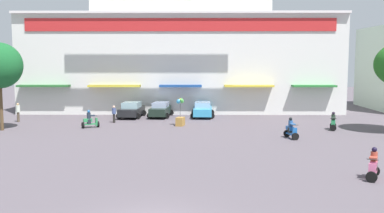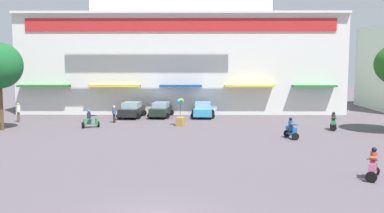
{
  "view_description": "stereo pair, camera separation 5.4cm",
  "coord_description": "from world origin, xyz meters",
  "px_view_note": "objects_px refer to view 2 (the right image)",
  "views": [
    {
      "loc": [
        1.55,
        -14.38,
        5.7
      ],
      "look_at": [
        1.33,
        15.16,
        2.49
      ],
      "focal_mm": 40.11,
      "sensor_mm": 36.0,
      "label": 1
    },
    {
      "loc": [
        1.61,
        -14.37,
        5.7
      ],
      "look_at": [
        1.33,
        15.16,
        2.49
      ],
      "focal_mm": 40.11,
      "sensor_mm": 36.0,
      "label": 2
    }
  ],
  "objects_px": {
    "parked_car_1": "(161,109)",
    "scooter_rider_0": "(333,122)",
    "pedestrian_0": "(114,113)",
    "parked_car_2": "(203,109)",
    "balloon_vendor_cart": "(180,115)",
    "pedestrian_1": "(18,111)",
    "scooter_rider_1": "(90,121)",
    "scooter_rider_3": "(373,166)",
    "scooter_rider_4": "(291,130)",
    "parked_car_0": "(132,110)"
  },
  "relations": [
    {
      "from": "scooter_rider_1",
      "to": "scooter_rider_0",
      "type": "bearing_deg",
      "value": -2.47
    },
    {
      "from": "scooter_rider_1",
      "to": "balloon_vendor_cart",
      "type": "height_order",
      "value": "balloon_vendor_cart"
    },
    {
      "from": "scooter_rider_4",
      "to": "parked_car_1",
      "type": "bearing_deg",
      "value": 131.77
    },
    {
      "from": "scooter_rider_1",
      "to": "pedestrian_0",
      "type": "bearing_deg",
      "value": 63.47
    },
    {
      "from": "parked_car_2",
      "to": "parked_car_0",
      "type": "bearing_deg",
      "value": -176.91
    },
    {
      "from": "pedestrian_1",
      "to": "pedestrian_0",
      "type": "bearing_deg",
      "value": -2.91
    },
    {
      "from": "pedestrian_0",
      "to": "pedestrian_1",
      "type": "bearing_deg",
      "value": 177.09
    },
    {
      "from": "parked_car_0",
      "to": "scooter_rider_1",
      "type": "height_order",
      "value": "parked_car_0"
    },
    {
      "from": "scooter_rider_0",
      "to": "scooter_rider_3",
      "type": "bearing_deg",
      "value": -100.67
    },
    {
      "from": "parked_car_0",
      "to": "scooter_rider_3",
      "type": "height_order",
      "value": "scooter_rider_3"
    },
    {
      "from": "pedestrian_0",
      "to": "balloon_vendor_cart",
      "type": "relative_size",
      "value": 0.65
    },
    {
      "from": "parked_car_2",
      "to": "balloon_vendor_cart",
      "type": "bearing_deg",
      "value": -109.46
    },
    {
      "from": "scooter_rider_1",
      "to": "pedestrian_1",
      "type": "height_order",
      "value": "pedestrian_1"
    },
    {
      "from": "scooter_rider_0",
      "to": "parked_car_1",
      "type": "bearing_deg",
      "value": 152.19
    },
    {
      "from": "scooter_rider_3",
      "to": "pedestrian_0",
      "type": "relative_size",
      "value": 0.99
    },
    {
      "from": "scooter_rider_3",
      "to": "scooter_rider_4",
      "type": "relative_size",
      "value": 0.99
    },
    {
      "from": "scooter_rider_1",
      "to": "scooter_rider_4",
      "type": "distance_m",
      "value": 16.58
    },
    {
      "from": "parked_car_1",
      "to": "scooter_rider_3",
      "type": "xyz_separation_m",
      "value": [
        12.02,
        -22.48,
        -0.11
      ]
    },
    {
      "from": "parked_car_1",
      "to": "scooter_rider_0",
      "type": "height_order",
      "value": "parked_car_1"
    },
    {
      "from": "scooter_rider_3",
      "to": "balloon_vendor_cart",
      "type": "relative_size",
      "value": 0.64
    },
    {
      "from": "parked_car_0",
      "to": "pedestrian_1",
      "type": "bearing_deg",
      "value": -162.4
    },
    {
      "from": "scooter_rider_3",
      "to": "parked_car_2",
      "type": "bearing_deg",
      "value": 109.11
    },
    {
      "from": "parked_car_1",
      "to": "pedestrian_0",
      "type": "relative_size",
      "value": 2.8
    },
    {
      "from": "scooter_rider_1",
      "to": "scooter_rider_4",
      "type": "bearing_deg",
      "value": -16.8
    },
    {
      "from": "scooter_rider_0",
      "to": "scooter_rider_3",
      "type": "distance_m",
      "value": 14.94
    },
    {
      "from": "scooter_rider_4",
      "to": "pedestrian_0",
      "type": "relative_size",
      "value": 1.0
    },
    {
      "from": "scooter_rider_3",
      "to": "balloon_vendor_cart",
      "type": "bearing_deg",
      "value": 120.51
    },
    {
      "from": "scooter_rider_4",
      "to": "balloon_vendor_cart",
      "type": "xyz_separation_m",
      "value": [
        -8.3,
        5.96,
        0.34
      ]
    },
    {
      "from": "parked_car_2",
      "to": "scooter_rider_3",
      "type": "distance_m",
      "value": 23.83
    },
    {
      "from": "scooter_rider_1",
      "to": "scooter_rider_3",
      "type": "xyz_separation_m",
      "value": [
        17.43,
        -15.55,
        0.03
      ]
    },
    {
      "from": "pedestrian_1",
      "to": "balloon_vendor_cart",
      "type": "relative_size",
      "value": 0.73
    },
    {
      "from": "scooter_rider_4",
      "to": "balloon_vendor_cart",
      "type": "relative_size",
      "value": 0.65
    },
    {
      "from": "parked_car_2",
      "to": "scooter_rider_0",
      "type": "height_order",
      "value": "parked_car_2"
    },
    {
      "from": "balloon_vendor_cart",
      "to": "pedestrian_0",
      "type": "bearing_deg",
      "value": 163.73
    },
    {
      "from": "scooter_rider_0",
      "to": "scooter_rider_1",
      "type": "bearing_deg",
      "value": 177.53
    },
    {
      "from": "parked_car_1",
      "to": "scooter_rider_1",
      "type": "distance_m",
      "value": 8.79
    },
    {
      "from": "scooter_rider_1",
      "to": "balloon_vendor_cart",
      "type": "distance_m",
      "value": 7.67
    },
    {
      "from": "scooter_rider_0",
      "to": "balloon_vendor_cart",
      "type": "height_order",
      "value": "balloon_vendor_cart"
    },
    {
      "from": "scooter_rider_1",
      "to": "parked_car_2",
      "type": "bearing_deg",
      "value": 35.91
    },
    {
      "from": "parked_car_2",
      "to": "scooter_rider_0",
      "type": "distance_m",
      "value": 13.16
    },
    {
      "from": "parked_car_0",
      "to": "parked_car_1",
      "type": "height_order",
      "value": "parked_car_0"
    },
    {
      "from": "parked_car_0",
      "to": "parked_car_1",
      "type": "distance_m",
      "value": 2.89
    },
    {
      "from": "scooter_rider_1",
      "to": "pedestrian_1",
      "type": "bearing_deg",
      "value": 155.54
    },
    {
      "from": "pedestrian_0",
      "to": "balloon_vendor_cart",
      "type": "bearing_deg",
      "value": -16.27
    },
    {
      "from": "parked_car_1",
      "to": "pedestrian_1",
      "type": "height_order",
      "value": "pedestrian_1"
    },
    {
      "from": "parked_car_0",
      "to": "scooter_rider_3",
      "type": "distance_m",
      "value": 26.68
    },
    {
      "from": "scooter_rider_4",
      "to": "balloon_vendor_cart",
      "type": "bearing_deg",
      "value": 144.31
    },
    {
      "from": "pedestrian_0",
      "to": "scooter_rider_3",
      "type": "bearing_deg",
      "value": -49.23
    },
    {
      "from": "scooter_rider_0",
      "to": "pedestrian_0",
      "type": "relative_size",
      "value": 0.98
    },
    {
      "from": "scooter_rider_3",
      "to": "balloon_vendor_cart",
      "type": "distance_m",
      "value": 19.41
    }
  ]
}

